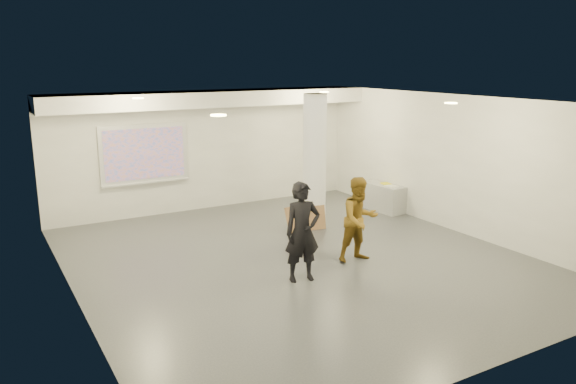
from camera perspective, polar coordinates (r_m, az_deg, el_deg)
floor at (r=10.77m, az=1.07°, el=-6.91°), size 8.00×9.00×0.01m
ceiling at (r=10.13m, az=1.15°, el=9.22°), size 8.00×9.00×0.01m
wall_back at (r=14.33m, az=-8.26°, el=4.24°), size 8.00×0.01×3.00m
wall_front at (r=7.04m, az=20.52°, el=-5.97°), size 8.00×0.01×3.00m
wall_left at (r=9.01m, az=-21.23°, el=-1.89°), size 0.01×9.00×3.00m
wall_right at (r=12.84m, az=16.59°, el=2.79°), size 0.01×9.00×3.00m
soffit_band at (r=13.67m, az=-7.57°, el=9.41°), size 8.00×1.10×0.36m
downlight_nw at (r=11.58m, az=-14.99°, el=9.19°), size 0.22×0.22×0.02m
downlight_ne at (r=13.42m, az=3.70°, el=10.11°), size 0.22×0.22×0.02m
downlight_sw at (r=7.80m, az=-7.08°, el=7.75°), size 0.22×0.22×0.02m
downlight_se at (r=10.34m, az=16.22°, el=8.67°), size 0.22×0.22×0.02m
column at (r=12.63m, az=2.72°, el=3.15°), size 0.52×0.52×3.00m
projection_screen at (r=13.77m, az=-14.38°, el=3.72°), size 2.10×0.13×1.42m
credenza at (r=14.33m, az=9.68°, el=-0.55°), size 0.57×1.19×0.67m
papers_stack at (r=14.08m, az=10.48°, el=0.62°), size 0.27×0.32×0.02m
postit_pad at (r=14.28m, az=9.94°, el=0.83°), size 0.24×0.30×0.03m
cardboard_back at (r=12.58m, az=2.74°, el=-2.63°), size 0.51×0.23×0.54m
cardboard_front at (r=12.42m, az=0.88°, el=-2.75°), size 0.57×0.32×0.58m
woman at (r=9.56m, az=1.47°, el=-4.09°), size 0.69×0.52×1.73m
man at (r=10.59m, az=7.27°, el=-2.79°), size 0.81×0.65×1.61m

